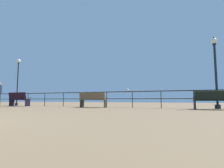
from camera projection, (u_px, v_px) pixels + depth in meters
name	position (u px, v px, depth m)	size (l,w,h in m)	color
pier_railing	(95.00, 96.00, 11.35)	(18.64, 0.05, 0.99)	black
bench_far_left	(18.00, 99.00, 12.84)	(1.82, 0.70, 1.02)	black
bench_near_left	(93.00, 99.00, 10.55)	(1.70, 0.75, 0.91)	brown
bench_near_right	(211.00, 99.00, 8.22)	(1.51, 0.78, 0.90)	black
lamppost_left	(18.00, 75.00, 14.44)	(0.33, 0.33, 4.03)	black
lamppost_center	(216.00, 67.00, 9.11)	(0.32, 0.32, 3.89)	black
seagull_on_rail	(128.00, 90.00, 10.53)	(0.16, 0.37, 0.17)	silver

